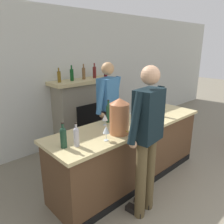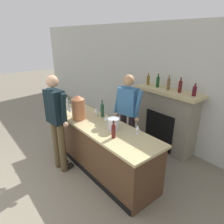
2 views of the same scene
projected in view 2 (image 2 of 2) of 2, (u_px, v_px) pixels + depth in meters
wall_back_panel at (160, 84)px, 4.71m from camera, size 12.00×0.07×2.75m
bar_counter at (99, 145)px, 3.86m from camera, size 2.66×0.77×0.94m
fireplace_stone at (166, 119)px, 4.47m from camera, size 1.48×0.52×1.69m
person_customer at (57, 120)px, 3.59m from camera, size 0.66×0.34×1.85m
person_bartender at (128, 115)px, 3.96m from camera, size 0.65×0.37×1.79m
copper_dispenser at (78, 107)px, 3.80m from camera, size 0.26×0.29×0.48m
ice_bucket_steel at (113, 124)px, 3.40m from camera, size 0.20×0.20×0.21m
wine_bottle_port_short at (113, 130)px, 3.14m from camera, size 0.07×0.07×0.29m
wine_bottle_merlot_tall at (67, 102)px, 4.46m from camera, size 0.07×0.07×0.30m
wine_bottle_rose_blush at (102, 109)px, 3.94m from camera, size 0.07×0.07×0.34m
wine_bottle_burgundy_dark at (67, 104)px, 4.33m from camera, size 0.06×0.06×0.28m
wine_glass_front_left at (70, 109)px, 4.00m from camera, size 0.09×0.09×0.19m
wine_glass_front_right at (138, 128)px, 3.27m from camera, size 0.07×0.07×0.16m
wine_glass_by_dispenser at (96, 110)px, 4.01m from camera, size 0.08×0.08×0.16m
wine_glass_near_bucket at (106, 118)px, 3.60m from camera, size 0.08×0.08×0.18m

